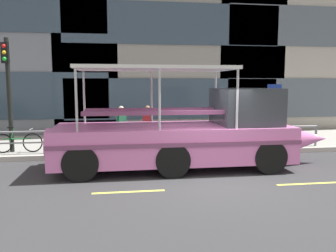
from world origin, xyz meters
name	(u,v)px	position (x,y,z in m)	size (l,w,h in m)	color
ground_plane	(212,178)	(0.00, 0.00, 0.00)	(120.00, 120.00, 0.00)	#333335
sidewalk	(178,142)	(0.00, 5.60, 0.09)	(32.00, 4.80, 0.18)	#99968E
curb_edge	(190,153)	(0.00, 3.11, 0.09)	(32.00, 0.18, 0.18)	#B2ADA3
lane_centreline	(222,188)	(0.00, -0.90, 0.00)	(25.80, 0.12, 0.01)	#DBD64C
curb_guardrail	(167,135)	(-0.80, 3.45, 0.74)	(12.26, 0.09, 0.83)	gray
traffic_light_pole	(8,84)	(-6.51, 3.88, 2.68)	(0.24, 0.46, 4.12)	black
parking_sign	(274,104)	(3.68, 3.98, 1.86)	(0.60, 0.12, 2.48)	#4C4F54
leaned_bicycle	(18,142)	(-6.26, 3.75, 0.56)	(1.74, 0.46, 0.96)	black
duck_tour_boat	(189,134)	(-0.38, 1.39, 1.07)	(9.14, 2.59, 3.19)	pink
pedestrian_near_bow	(229,121)	(2.06, 4.74, 1.11)	(0.42, 0.26, 1.54)	#47423D
pedestrian_mid_left	(148,121)	(-1.40, 4.93, 1.15)	(0.40, 0.31, 1.60)	black
pedestrian_mid_right	(121,121)	(-2.49, 5.05, 1.14)	(0.42, 0.29, 1.59)	black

